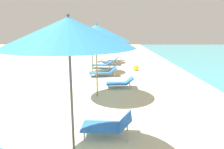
% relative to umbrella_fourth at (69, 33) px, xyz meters
% --- Properties ---
extents(umbrella_fourth, '(2.49, 2.49, 2.93)m').
position_rel_umbrella_fourth_xyz_m(umbrella_fourth, '(0.00, 0.00, 0.00)').
color(umbrella_fourth, '#4C4C51').
rests_on(umbrella_fourth, ground).
extents(lounger_fourth_shoreside, '(1.28, 0.71, 0.59)m').
position_rel_umbrella_fourth_xyz_m(lounger_fourth_shoreside, '(0.70, 0.93, -2.31)').
color(lounger_fourth_shoreside, blue).
rests_on(lounger_fourth_shoreside, ground).
extents(umbrella_fifth, '(2.55, 2.55, 2.87)m').
position_rel_umbrella_fourth_xyz_m(umbrella_fifth, '(0.20, 4.04, -0.09)').
color(umbrella_fifth, olive).
rests_on(umbrella_fifth, ground).
extents(lounger_fifth_shoreside, '(1.27, 0.65, 0.50)m').
position_rel_umbrella_fourth_xyz_m(lounger_fifth_shoreside, '(1.18, 5.29, -2.35)').
color(lounger_fifth_shoreside, blue).
rests_on(lounger_fifth_shoreside, ground).
extents(umbrella_sixth, '(2.15, 2.15, 2.80)m').
position_rel_umbrella_fourth_xyz_m(umbrella_sixth, '(-0.42, 8.77, -0.13)').
color(umbrella_sixth, olive).
rests_on(umbrella_sixth, ground).
extents(lounger_sixth_shoreside, '(1.40, 0.71, 0.49)m').
position_rel_umbrella_fourth_xyz_m(lounger_sixth_shoreside, '(0.14, 10.04, -2.33)').
color(lounger_sixth_shoreside, blue).
rests_on(lounger_sixth_shoreside, ground).
extents(lounger_sixth_inland, '(1.66, 0.88, 0.56)m').
position_rel_umbrella_fourth_xyz_m(lounger_sixth_inland, '(0.31, 7.61, -2.32)').
color(lounger_sixth_inland, blue).
rests_on(lounger_sixth_inland, ground).
extents(umbrella_farthest, '(1.92, 1.92, 2.64)m').
position_rel_umbrella_fourth_xyz_m(umbrella_farthest, '(0.00, 12.49, -0.24)').
color(umbrella_farthest, '#4C4C51').
rests_on(umbrella_farthest, ground).
extents(lounger_farthest_shoreside, '(1.37, 0.75, 0.68)m').
position_rel_umbrella_fourth_xyz_m(lounger_farthest_shoreside, '(1.05, 13.60, -2.26)').
color(lounger_farthest_shoreside, white).
rests_on(lounger_farthest_shoreside, ground).
extents(lounger_farthest_inland, '(1.56, 0.79, 0.57)m').
position_rel_umbrella_fourth_xyz_m(lounger_farthest_inland, '(0.52, 11.31, -2.29)').
color(lounger_farthest_inland, blue).
rests_on(lounger_farthest_inland, ground).
extents(beach_ball, '(0.36, 0.36, 0.36)m').
position_rel_umbrella_fourth_xyz_m(beach_ball, '(2.36, 9.29, -2.41)').
color(beach_ball, yellow).
rests_on(beach_ball, ground).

